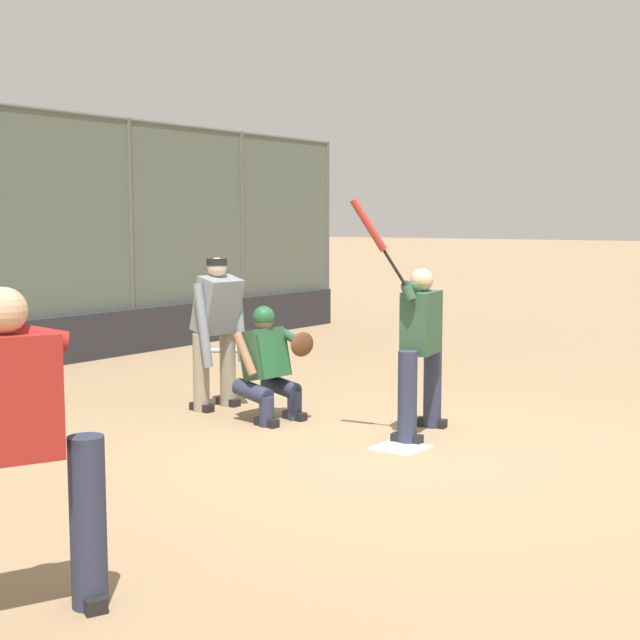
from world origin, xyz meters
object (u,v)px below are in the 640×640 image
at_px(batter_on_deck, 6,442).
at_px(batter_at_plate, 420,345).
at_px(catcher_behind_plate, 269,362).
at_px(spare_bat_by_padding, 229,350).
at_px(umpire_home, 217,329).

bearing_deg(batter_on_deck, batter_at_plate, -151.56).
height_order(batter_at_plate, catcher_behind_plate, batter_at_plate).
distance_m(catcher_behind_plate, spare_bat_by_padding, 4.69).
relative_size(batter_on_deck, spare_bat_by_padding, 3.23).
xyz_separation_m(batter_at_plate, spare_bat_by_padding, (-2.79, -4.93, -0.81)).
relative_size(batter_at_plate, umpire_home, 1.36).
distance_m(batter_on_deck, spare_bat_by_padding, 9.10).
height_order(umpire_home, spare_bat_by_padding, umpire_home).
distance_m(batter_at_plate, catcher_behind_plate, 1.56).
bearing_deg(batter_at_plate, spare_bat_by_padding, -130.28).
xyz_separation_m(umpire_home, spare_bat_by_padding, (-3.05, -2.62, -0.82)).
bearing_deg(spare_bat_by_padding, batter_at_plate, 116.54).
xyz_separation_m(batter_at_plate, umpire_home, (0.27, -2.30, 0.01)).
distance_m(catcher_behind_plate, umpire_home, 0.85).
bearing_deg(catcher_behind_plate, spare_bat_by_padding, -127.07).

